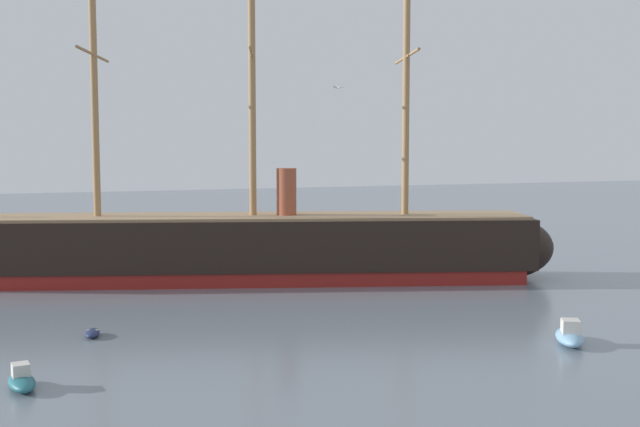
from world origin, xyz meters
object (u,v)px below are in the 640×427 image
object	(u,v)px
tall_ship	(253,246)
motorboat_distant_centre	(257,263)
dinghy_alongside_bow	(92,333)
seagull_in_flight	(338,88)
motorboat_mid_left	(22,380)
motorboat_mid_right	(570,335)

from	to	relation	value
tall_ship	motorboat_distant_centre	distance (m)	9.11
motorboat_distant_centre	dinghy_alongside_bow	bearing A→B (deg)	-126.16
dinghy_alongside_bow	motorboat_distant_centre	world-z (taller)	motorboat_distant_centre
dinghy_alongside_bow	seagull_in_flight	xyz separation A→B (m)	(14.34, -11.19, 16.88)
tall_ship	seagull_in_flight	world-z (taller)	tall_ship
motorboat_mid_left	seagull_in_flight	world-z (taller)	seagull_in_flight
tall_ship	dinghy_alongside_bow	bearing A→B (deg)	-132.80
dinghy_alongside_bow	motorboat_distant_centre	distance (m)	32.32
tall_ship	motorboat_distant_centre	xyz separation A→B (m)	(2.53, 8.23, -2.97)
motorboat_mid_left	dinghy_alongside_bow	xyz separation A→B (m)	(4.50, 10.96, -0.23)
motorboat_distant_centre	seagull_in_flight	distance (m)	41.11
seagull_in_flight	motorboat_mid_left	bearing A→B (deg)	179.30
motorboat_mid_left	motorboat_mid_right	world-z (taller)	motorboat_mid_right
motorboat_mid_right	dinghy_alongside_bow	distance (m)	33.30
motorboat_distant_centre	seagull_in_flight	bearing A→B (deg)	-97.22
motorboat_distant_centre	seagull_in_flight	world-z (taller)	seagull_in_flight
motorboat_distant_centre	seagull_in_flight	size ratio (longest dim) A/B	3.67
motorboat_mid_right	dinghy_alongside_bow	size ratio (longest dim) A/B	1.92
tall_ship	dinghy_alongside_bow	size ratio (longest dim) A/B	26.97
dinghy_alongside_bow	motorboat_mid_left	bearing A→B (deg)	-112.32
motorboat_mid_left	dinghy_alongside_bow	bearing A→B (deg)	67.68
dinghy_alongside_bow	seagull_in_flight	bearing A→B (deg)	-37.95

